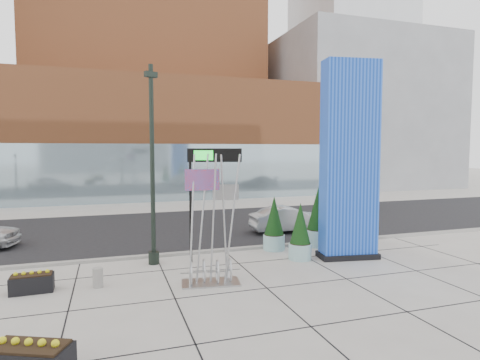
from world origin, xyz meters
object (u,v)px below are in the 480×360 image
object	(u,v)px
concrete_bollard	(98,278)
car_silver_mid	(289,220)
blue_pylon	(349,164)
overhead_street_sign	(209,165)
lamp_post	(153,184)
public_art_sculpture	(211,250)

from	to	relation	value
concrete_bollard	car_silver_mid	distance (m)	11.47
blue_pylon	overhead_street_sign	distance (m)	5.75
blue_pylon	lamp_post	bearing A→B (deg)	177.00
blue_pylon	lamp_post	xyz separation A→B (m)	(-7.80, 1.61, -0.74)
overhead_street_sign	car_silver_mid	size ratio (longest dim) A/B	1.08
overhead_street_sign	car_silver_mid	distance (m)	7.55
concrete_bollard	blue_pylon	bearing A→B (deg)	3.23
concrete_bollard	overhead_street_sign	distance (m)	5.92
blue_pylon	public_art_sculpture	world-z (taller)	blue_pylon
concrete_bollard	car_silver_mid	xyz separation A→B (m)	(9.73, 6.07, 0.37)
concrete_bollard	overhead_street_sign	size ratio (longest dim) A/B	0.14
public_art_sculpture	concrete_bollard	distance (m)	3.81
blue_pylon	concrete_bollard	xyz separation A→B (m)	(-9.84, -0.56, -3.60)
blue_pylon	overhead_street_sign	xyz separation A→B (m)	(-5.57, 1.41, -0.01)
lamp_post	car_silver_mid	world-z (taller)	lamp_post
public_art_sculpture	overhead_street_sign	distance (m)	3.96
public_art_sculpture	concrete_bollard	bearing A→B (deg)	176.66
lamp_post	overhead_street_sign	bearing A→B (deg)	-5.19
lamp_post	car_silver_mid	xyz separation A→B (m)	(7.69, 3.90, -2.48)
lamp_post	car_silver_mid	bearing A→B (deg)	26.89
blue_pylon	car_silver_mid	world-z (taller)	blue_pylon
blue_pylon	lamp_post	world-z (taller)	blue_pylon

